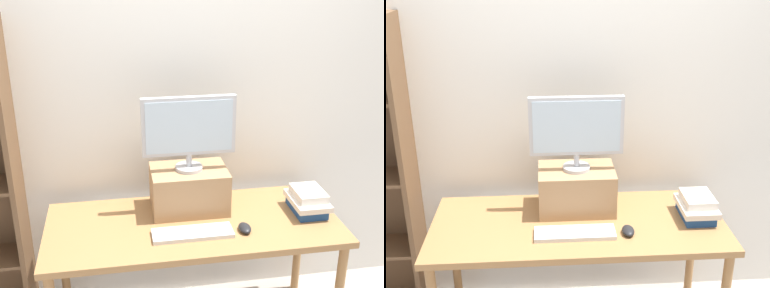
# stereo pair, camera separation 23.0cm
# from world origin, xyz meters

# --- Properties ---
(back_wall) EXTENTS (7.00, 0.08, 2.60)m
(back_wall) POSITION_xyz_m (0.00, 0.46, 1.30)
(back_wall) COLOR silver
(back_wall) RESTS_ON ground_plane
(desk) EXTENTS (1.58, 0.68, 0.76)m
(desk) POSITION_xyz_m (0.00, 0.00, 0.68)
(desk) COLOR #9E7042
(desk) RESTS_ON ground_plane
(riser_box) EXTENTS (0.42, 0.29, 0.24)m
(riser_box) POSITION_xyz_m (0.00, 0.15, 0.88)
(riser_box) COLOR #A87F56
(riser_box) RESTS_ON desk
(computer_monitor) EXTENTS (0.51, 0.15, 0.42)m
(computer_monitor) POSITION_xyz_m (0.00, 0.15, 1.24)
(computer_monitor) COLOR #B7B7BA
(computer_monitor) RESTS_ON riser_box
(keyboard) EXTENTS (0.42, 0.13, 0.02)m
(keyboard) POSITION_xyz_m (-0.03, -0.13, 0.77)
(keyboard) COLOR silver
(keyboard) RESTS_ON desk
(computer_mouse) EXTENTS (0.06, 0.10, 0.04)m
(computer_mouse) POSITION_xyz_m (0.25, -0.14, 0.78)
(computer_mouse) COLOR black
(computer_mouse) RESTS_ON desk
(book_stack) EXTENTS (0.19, 0.27, 0.13)m
(book_stack) POSITION_xyz_m (0.65, 0.01, 0.82)
(book_stack) COLOR navy
(book_stack) RESTS_ON desk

